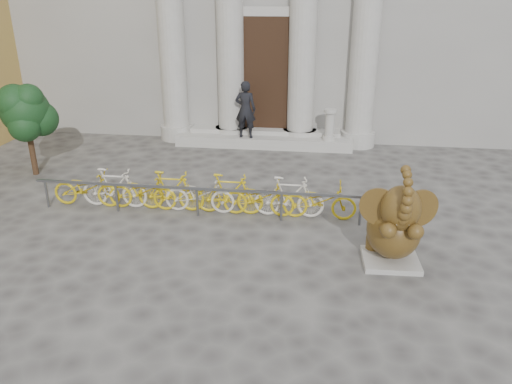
# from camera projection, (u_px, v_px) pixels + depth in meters

# --- Properties ---
(ground) EXTENTS (80.00, 80.00, 0.00)m
(ground) POSITION_uv_depth(u_px,v_px,m) (200.00, 301.00, 8.68)
(ground) COLOR #474442
(ground) RESTS_ON ground
(entrance_steps) EXTENTS (6.00, 1.20, 0.36)m
(entrance_steps) POSITION_uv_depth(u_px,v_px,m) (264.00, 140.00, 17.22)
(entrance_steps) COLOR #A8A59E
(entrance_steps) RESTS_ON ground
(elephant_statue) EXTENTS (1.45, 1.62, 2.17)m
(elephant_statue) POSITION_uv_depth(u_px,v_px,m) (395.00, 228.00, 9.58)
(elephant_statue) COLOR #A8A59E
(elephant_statue) RESTS_ON ground
(bike_rack) EXTENTS (8.00, 0.53, 1.00)m
(bike_rack) POSITION_uv_depth(u_px,v_px,m) (200.00, 192.00, 11.98)
(bike_rack) COLOR slate
(bike_rack) RESTS_ON ground
(tree) EXTENTS (1.53, 1.39, 2.65)m
(tree) POSITION_uv_depth(u_px,v_px,m) (26.00, 112.00, 13.88)
(tree) COLOR #332114
(tree) RESTS_ON ground
(pedestrian) EXTENTS (0.71, 0.49, 1.90)m
(pedestrian) POSITION_uv_depth(u_px,v_px,m) (245.00, 110.00, 16.55)
(pedestrian) COLOR black
(pedestrian) RESTS_ON entrance_steps
(balustrade_post) EXTENTS (0.42, 0.42, 1.03)m
(balustrade_post) POSITION_uv_depth(u_px,v_px,m) (329.00, 126.00, 16.43)
(balustrade_post) COLOR #A8A59E
(balustrade_post) RESTS_ON entrance_steps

